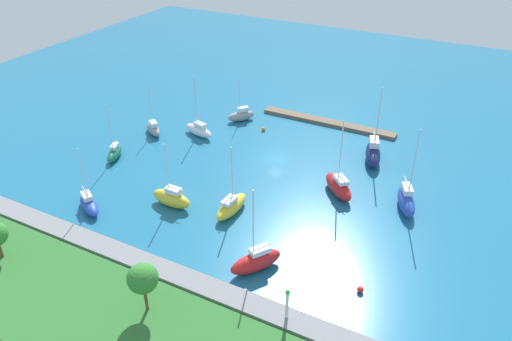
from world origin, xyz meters
name	(u,v)px	position (x,y,z in m)	size (l,w,h in m)	color
water	(276,159)	(0.00, 0.00, 0.00)	(160.00, 160.00, 0.00)	#1E668C
pier_dock	(328,122)	(-2.79, -16.22, 0.31)	(25.26, 2.10, 0.62)	brown
breakwater	(161,271)	(0.00, 30.49, 0.56)	(65.39, 2.84, 1.12)	gray
shoreline_park	(109,323)	(0.00, 39.20, 0.59)	(57.58, 13.63, 1.19)	#2D6B2D
harbor_beacon	(287,302)	(-15.87, 30.49, 3.27)	(0.56, 0.56, 3.73)	silver
park_tree_midwest	(143,279)	(-2.74, 36.27, 5.43)	(3.16, 3.16, 5.85)	brown
sailboat_gray_outer_mooring	(241,115)	(12.04, -10.05, 1.06)	(4.65, 5.15, 8.07)	gray
sailboat_yellow_far_south	(172,198)	(7.07, 18.59, 1.29)	(6.14, 2.18, 9.66)	yellow
sailboat_blue_inner_mooring	(406,200)	(-21.80, 4.26, 1.40)	(4.51, 6.99, 12.39)	#2347B2
sailboat_red_west_end	(256,261)	(-9.28, 24.64, 1.31)	(5.27, 6.55, 11.22)	red
sailboat_green_mid_basin	(114,153)	(23.21, 11.96, 0.98)	(3.27, 5.33, 9.57)	#19724C
sailboat_white_east_end	(199,130)	(15.65, -1.19, 1.09)	(6.49, 3.24, 10.77)	white
sailboat_navy_along_channel	(373,153)	(-14.04, -6.44, 1.53)	(4.59, 7.92, 12.80)	#141E4C
sailboat_gray_near_pier	(153,129)	(23.16, 1.95, 1.03)	(5.30, 4.40, 8.89)	gray
sailboat_yellow_center_basin	(231,206)	(-1.09, 16.20, 1.11)	(2.36, 6.70, 9.98)	yellow
sailboat_blue_lone_south	(89,204)	(16.55, 24.64, 0.98)	(5.93, 4.57, 9.69)	#2347B2
sailboat_red_off_beacon	(339,186)	(-12.36, 5.06, 1.33)	(6.45, 6.42, 11.54)	red
mooring_buoy_red	(360,290)	(-21.17, 22.51, 0.37)	(0.75, 0.75, 0.75)	red
mooring_buoy_orange	(263,129)	(6.42, -8.14, 0.34)	(0.69, 0.69, 0.69)	orange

